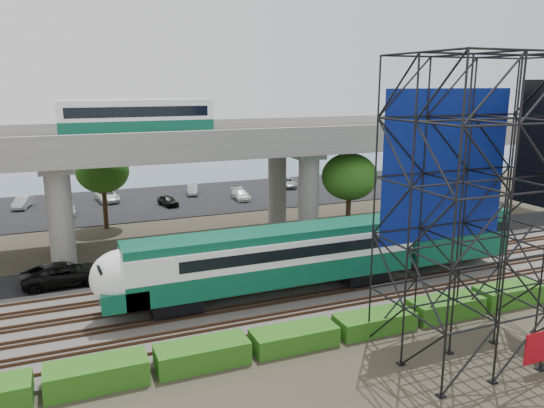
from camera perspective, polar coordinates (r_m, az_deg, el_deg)
name	(u,v)px	position (r m, az deg, el deg)	size (l,w,h in m)	color
ground	(249,317)	(32.47, -2.48, -12.07)	(140.00, 140.00, 0.00)	#474233
ballast_bed	(238,303)	(34.15, -3.64, -10.59)	(90.00, 12.00, 0.20)	slate
service_road	(203,263)	(41.79, -7.39, -6.29)	(90.00, 5.00, 0.08)	black
parking_lot	(151,202)	(64.00, -12.84, 0.24)	(90.00, 18.00, 0.08)	black
harbor_water	(127,173)	(85.43, -15.32, 3.22)	(140.00, 40.00, 0.03)	#475D75
rail_tracks	(238,300)	(34.08, -3.64, -10.31)	(90.00, 9.52, 0.16)	#472D1E
commuter_train	(305,253)	(34.80, 3.55, -5.24)	(29.30, 3.06, 4.30)	black
overpass	(180,150)	(45.12, -9.84, 5.73)	(80.00, 12.00, 12.40)	#9E9B93
scaffold_tower	(484,211)	(28.47, 21.87, -0.67)	(9.36, 6.36, 15.00)	black
hedge_strip	(294,337)	(28.98, 2.41, -14.07)	(34.60, 1.80, 1.20)	#265D15
trees	(128,185)	(44.96, -15.23, 2.02)	(40.94, 16.94, 7.69)	#382314
suv	(64,274)	(39.48, -21.47, -7.02)	(2.57, 5.58, 1.55)	black
parked_cars	(144,197)	(63.56, -13.57, 0.73)	(38.55, 9.53, 1.32)	#BDBDBD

